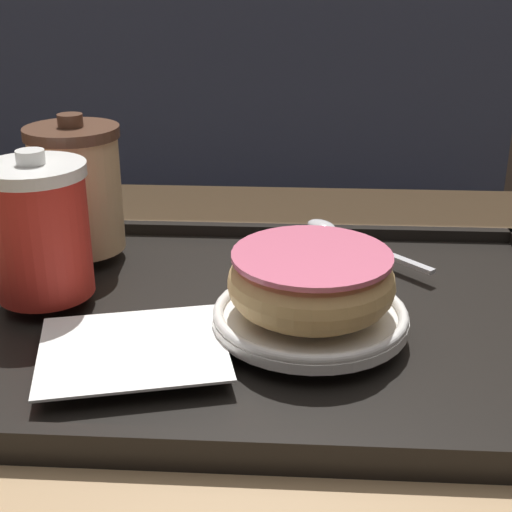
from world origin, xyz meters
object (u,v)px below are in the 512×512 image
at_px(spoon, 339,234).
at_px(donut_chocolate_glazed, 311,280).
at_px(coffee_cup_rear, 77,188).
at_px(coffee_cup_front, 39,229).

bearing_deg(spoon, donut_chocolate_glazed, 127.12).
distance_m(coffee_cup_rear, donut_chocolate_glazed, 0.26).
bearing_deg(spoon, coffee_cup_front, 75.97).
distance_m(coffee_cup_front, coffee_cup_rear, 0.10).
xyz_separation_m(coffee_cup_front, coffee_cup_rear, (0.00, 0.10, 0.00)).
height_order(donut_chocolate_glazed, spoon, donut_chocolate_glazed).
xyz_separation_m(coffee_cup_front, donut_chocolate_glazed, (0.22, -0.04, -0.02)).
bearing_deg(coffee_cup_front, coffee_cup_rear, 89.06).
xyz_separation_m(donut_chocolate_glazed, spoon, (0.03, 0.18, -0.03)).
height_order(coffee_cup_front, spoon, coffee_cup_front).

